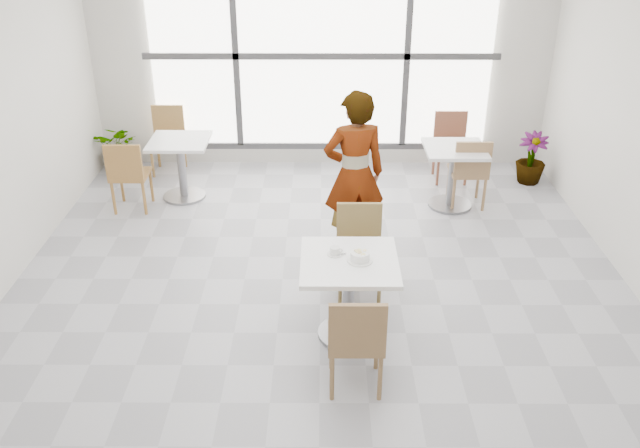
{
  "coord_description": "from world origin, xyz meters",
  "views": [
    {
      "loc": [
        0.02,
        -5.14,
        3.51
      ],
      "look_at": [
        0.0,
        -0.3,
        1.0
      ],
      "focal_mm": 37.34,
      "sensor_mm": 36.0,
      "label": 1
    }
  ],
  "objects_px": {
    "bg_table_left": "(181,160)",
    "bg_table_right": "(453,168)",
    "plant_left": "(119,147)",
    "oatmeal_bowl": "(360,256)",
    "plant_right": "(531,158)",
    "person": "(354,174)",
    "chair_far": "(359,244)",
    "main_table": "(349,283)",
    "bg_chair_right_far": "(451,141)",
    "coffee_cup": "(335,251)",
    "bg_chair_left_far": "(168,135)",
    "chair_near": "(356,338)",
    "bg_chair_left_near": "(128,172)",
    "bg_chair_right_near": "(470,169)"
  },
  "relations": [
    {
      "from": "bg_chair_left_far",
      "to": "plant_left",
      "type": "xyz_separation_m",
      "value": [
        -0.66,
        -0.04,
        -0.17
      ]
    },
    {
      "from": "person",
      "to": "bg_chair_left_near",
      "type": "height_order",
      "value": "person"
    },
    {
      "from": "bg_table_right",
      "to": "plant_right",
      "type": "height_order",
      "value": "bg_table_right"
    },
    {
      "from": "person",
      "to": "plant_left",
      "type": "distance_m",
      "value": 3.77
    },
    {
      "from": "coffee_cup",
      "to": "chair_near",
      "type": "bearing_deg",
      "value": -79.53
    },
    {
      "from": "oatmeal_bowl",
      "to": "coffee_cup",
      "type": "distance_m",
      "value": 0.22
    },
    {
      "from": "plant_left",
      "to": "plant_right",
      "type": "height_order",
      "value": "plant_right"
    },
    {
      "from": "oatmeal_bowl",
      "to": "bg_chair_right_far",
      "type": "distance_m",
      "value": 3.73
    },
    {
      "from": "main_table",
      "to": "bg_chair_right_far",
      "type": "relative_size",
      "value": 0.92
    },
    {
      "from": "bg_table_right",
      "to": "bg_chair_left_near",
      "type": "distance_m",
      "value": 3.81
    },
    {
      "from": "main_table",
      "to": "bg_chair_left_near",
      "type": "bearing_deg",
      "value": 135.71
    },
    {
      "from": "person",
      "to": "main_table",
      "type": "bearing_deg",
      "value": 74.8
    },
    {
      "from": "main_table",
      "to": "bg_chair_right_near",
      "type": "distance_m",
      "value": 2.95
    },
    {
      "from": "bg_table_left",
      "to": "bg_chair_right_near",
      "type": "xyz_separation_m",
      "value": [
        3.45,
        -0.27,
        0.01
      ]
    },
    {
      "from": "bg_chair_left_near",
      "to": "plant_left",
      "type": "relative_size",
      "value": 1.31
    },
    {
      "from": "bg_chair_right_near",
      "to": "bg_table_left",
      "type": "bearing_deg",
      "value": -4.51
    },
    {
      "from": "main_table",
      "to": "coffee_cup",
      "type": "relative_size",
      "value": 5.03
    },
    {
      "from": "bg_table_left",
      "to": "plant_left",
      "type": "distance_m",
      "value": 1.32
    },
    {
      "from": "coffee_cup",
      "to": "main_table",
      "type": "bearing_deg",
      "value": -37.71
    },
    {
      "from": "plant_right",
      "to": "person",
      "type": "bearing_deg",
      "value": -142.76
    },
    {
      "from": "main_table",
      "to": "oatmeal_bowl",
      "type": "xyz_separation_m",
      "value": [
        0.08,
        -0.01,
        0.27
      ]
    },
    {
      "from": "oatmeal_bowl",
      "to": "bg_chair_left_far",
      "type": "xyz_separation_m",
      "value": [
        -2.37,
        3.71,
        -0.29
      ]
    },
    {
      "from": "chair_near",
      "to": "bg_table_right",
      "type": "relative_size",
      "value": 1.16
    },
    {
      "from": "chair_near",
      "to": "plant_left",
      "type": "height_order",
      "value": "chair_near"
    },
    {
      "from": "bg_chair_left_near",
      "to": "plant_left",
      "type": "height_order",
      "value": "bg_chair_left_near"
    },
    {
      "from": "plant_left",
      "to": "oatmeal_bowl",
      "type": "bearing_deg",
      "value": -50.5
    },
    {
      "from": "chair_far",
      "to": "oatmeal_bowl",
      "type": "xyz_separation_m",
      "value": [
        -0.04,
        -0.73,
        0.29
      ]
    },
    {
      "from": "bg_chair_right_far",
      "to": "oatmeal_bowl",
      "type": "bearing_deg",
      "value": -111.32
    },
    {
      "from": "chair_far",
      "to": "person",
      "type": "xyz_separation_m",
      "value": [
        -0.02,
        0.78,
        0.37
      ]
    },
    {
      "from": "person",
      "to": "plant_right",
      "type": "xyz_separation_m",
      "value": [
        2.36,
        1.79,
        -0.54
      ]
    },
    {
      "from": "main_table",
      "to": "bg_chair_left_near",
      "type": "distance_m",
      "value": 3.47
    },
    {
      "from": "bg_chair_right_near",
      "to": "bg_chair_left_far",
      "type": "bearing_deg",
      "value": -16.94
    },
    {
      "from": "coffee_cup",
      "to": "bg_table_left",
      "type": "relative_size",
      "value": 0.21
    },
    {
      "from": "bg_chair_right_near",
      "to": "plant_left",
      "type": "height_order",
      "value": "bg_chair_right_near"
    },
    {
      "from": "oatmeal_bowl",
      "to": "bg_chair_right_near",
      "type": "height_order",
      "value": "bg_chair_right_near"
    },
    {
      "from": "plant_left",
      "to": "bg_table_right",
      "type": "bearing_deg",
      "value": -14.25
    },
    {
      "from": "bg_table_left",
      "to": "plant_left",
      "type": "height_order",
      "value": "bg_table_left"
    },
    {
      "from": "bg_table_right",
      "to": "bg_chair_right_near",
      "type": "distance_m",
      "value": 0.19
    },
    {
      "from": "chair_far",
      "to": "bg_table_right",
      "type": "xyz_separation_m",
      "value": [
        1.2,
        1.86,
        -0.01
      ]
    },
    {
      "from": "coffee_cup",
      "to": "bg_chair_left_near",
      "type": "bearing_deg",
      "value": 135.43
    },
    {
      "from": "chair_near",
      "to": "person",
      "type": "distance_m",
      "value": 2.24
    },
    {
      "from": "bg_table_left",
      "to": "bg_chair_left_far",
      "type": "bearing_deg",
      "value": 111.22
    },
    {
      "from": "chair_near",
      "to": "oatmeal_bowl",
      "type": "relative_size",
      "value": 4.14
    },
    {
      "from": "main_table",
      "to": "plant_left",
      "type": "height_order",
      "value": "main_table"
    },
    {
      "from": "bg_table_left",
      "to": "bg_table_right",
      "type": "xyz_separation_m",
      "value": [
        3.26,
        -0.24,
        0.0
      ]
    },
    {
      "from": "bg_table_left",
      "to": "plant_left",
      "type": "bearing_deg",
      "value": 139.82
    },
    {
      "from": "oatmeal_bowl",
      "to": "chair_near",
      "type": "bearing_deg",
      "value": -94.24
    },
    {
      "from": "oatmeal_bowl",
      "to": "person",
      "type": "xyz_separation_m",
      "value": [
        0.01,
        1.51,
        0.08
      ]
    },
    {
      "from": "oatmeal_bowl",
      "to": "plant_left",
      "type": "distance_m",
      "value": 4.78
    },
    {
      "from": "bg_table_right",
      "to": "main_table",
      "type": "bearing_deg",
      "value": -117.12
    }
  ]
}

